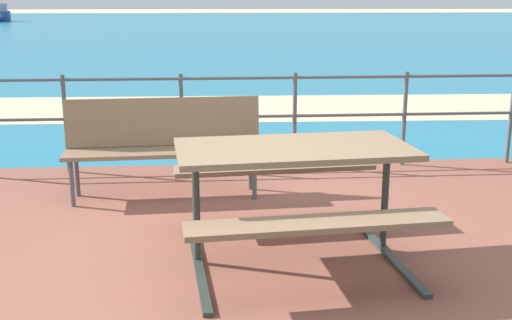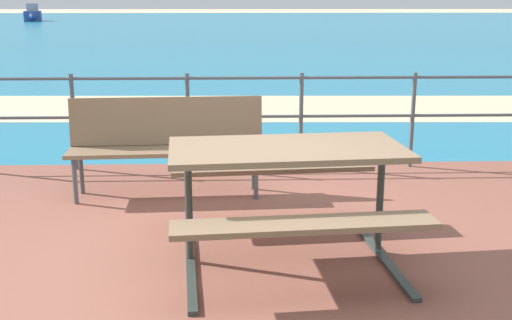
{
  "view_description": "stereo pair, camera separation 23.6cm",
  "coord_description": "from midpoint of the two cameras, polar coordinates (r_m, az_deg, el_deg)",
  "views": [
    {
      "loc": [
        -0.33,
        -3.97,
        1.8
      ],
      "look_at": [
        0.07,
        1.05,
        0.5
      ],
      "focal_mm": 43.69,
      "sensor_mm": 36.0,
      "label": 1
    },
    {
      "loc": [
        -0.09,
        -3.99,
        1.8
      ],
      "look_at": [
        0.07,
        1.05,
        0.5
      ],
      "focal_mm": 43.69,
      "sensor_mm": 36.0,
      "label": 2
    }
  ],
  "objects": [
    {
      "name": "railing_fence",
      "position": [
        6.49,
        -0.0,
        4.67
      ],
      "size": [
        5.94,
        0.04,
        1.01
      ],
      "color": "#4C5156",
      "rests_on": "patio_paving"
    },
    {
      "name": "boat_near",
      "position": [
        57.82,
        -19.65,
        12.4
      ],
      "size": [
        2.11,
        4.02,
        1.48
      ],
      "rotation": [
        0.0,
        0.0,
        4.96
      ],
      "color": "#2D478C",
      "rests_on": "sea_water"
    },
    {
      "name": "patio_paving",
      "position": [
        4.36,
        1.05,
        -9.43
      ],
      "size": [
        6.4,
        5.2,
        0.06
      ],
      "primitive_type": "cube",
      "color": "brown",
      "rests_on": "ground"
    },
    {
      "name": "ground_plane",
      "position": [
        4.37,
        1.05,
        -9.79
      ],
      "size": [
        240.0,
        240.0,
        0.0
      ],
      "primitive_type": "plane",
      "color": "beige"
    },
    {
      "name": "sea_water",
      "position": [
        44.02,
        -1.65,
        12.14
      ],
      "size": [
        90.0,
        90.0,
        0.01
      ],
      "primitive_type": "cube",
      "color": "teal",
      "rests_on": "ground"
    },
    {
      "name": "picnic_table",
      "position": [
        4.19,
        4.43,
        -1.2
      ],
      "size": [
        1.69,
        1.66,
        0.79
      ],
      "rotation": [
        0.0,
        0.0,
        0.09
      ],
      "color": "#7A6047",
      "rests_on": "patio_paving"
    },
    {
      "name": "beach_strip",
      "position": [
        10.66,
        -0.73,
        4.8
      ],
      "size": [
        54.06,
        4.28,
        0.01
      ],
      "primitive_type": "cube",
      "rotation": [
        0.0,
        0.0,
        -0.03
      ],
      "color": "beige",
      "rests_on": "ground"
    },
    {
      "name": "park_bench",
      "position": [
        5.67,
        -7.0,
        2.02
      ],
      "size": [
        1.76,
        0.51,
        0.88
      ],
      "rotation": [
        0.0,
        0.0,
        0.05
      ],
      "color": "#7A6047",
      "rests_on": "patio_paving"
    }
  ]
}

